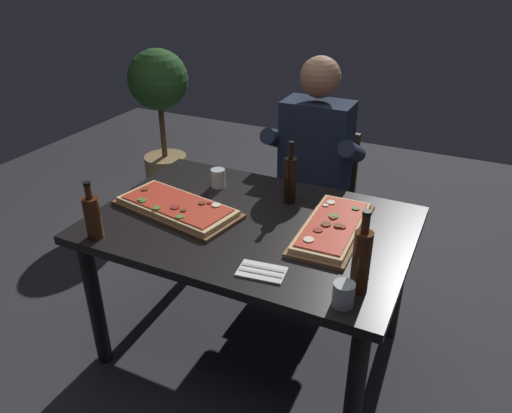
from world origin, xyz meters
TOP-DOWN VIEW (x-y plane):
  - ground_plane at (0.00, 0.00)m, footprint 6.40×6.40m
  - dining_table at (0.00, 0.00)m, footprint 1.40×0.96m
  - pizza_rectangular_front at (-0.35, -0.06)m, footprint 0.64×0.38m
  - pizza_rectangular_left at (0.35, 0.07)m, footprint 0.27×0.56m
  - wine_bottle_dark at (0.56, -0.29)m, footprint 0.07×0.07m
  - oil_bottle_amber at (-0.53, -0.40)m, footprint 0.07×0.07m
  - vinegar_bottle_green at (0.08, 0.25)m, footprint 0.06×0.06m
  - tumbler_near_camera at (0.54, -0.39)m, footprint 0.08×0.08m
  - tumbler_far_side at (-0.31, 0.25)m, footprint 0.07×0.07m
  - napkin_cutlery_set at (0.21, -0.34)m, footprint 0.19×0.13m
  - diner_chair at (0.03, 0.86)m, footprint 0.44×0.44m
  - seated_diner at (0.03, 0.74)m, footprint 0.53×0.41m
  - potted_plant_corner at (-1.45, 1.35)m, footprint 0.46×0.46m

SIDE VIEW (x-z plane):
  - ground_plane at x=0.00m, z-range 0.00..0.00m
  - diner_chair at x=0.03m, z-range 0.05..0.92m
  - dining_table at x=0.00m, z-range 0.27..1.01m
  - potted_plant_corner at x=-1.45m, z-range 0.14..1.30m
  - seated_diner at x=0.03m, z-range 0.08..1.41m
  - napkin_cutlery_set at x=0.21m, z-range 0.74..0.75m
  - pizza_rectangular_front at x=-0.35m, z-range 0.74..0.78m
  - pizza_rectangular_left at x=0.35m, z-range 0.74..0.78m
  - tumbler_far_side at x=-0.31m, z-range 0.73..0.83m
  - tumbler_near_camera at x=0.54m, z-range 0.74..0.83m
  - oil_bottle_amber at x=-0.53m, z-range 0.71..0.97m
  - vinegar_bottle_green at x=0.08m, z-range 0.71..1.01m
  - wine_bottle_dark at x=0.56m, z-range 0.71..1.03m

